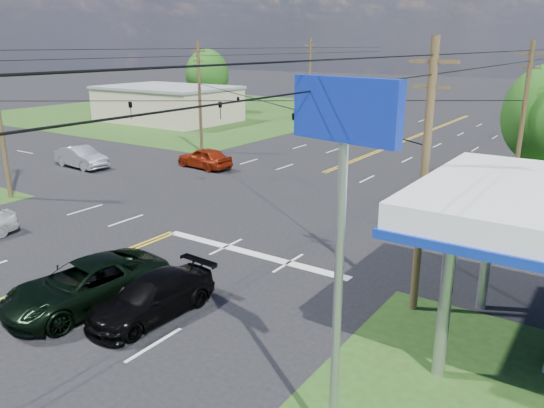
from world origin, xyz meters
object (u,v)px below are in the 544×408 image
Objects in this scene: pole_left_far at (310,81)px; suv_black at (152,297)px; tree_far_l at (207,75)px; pole_se at (424,178)px; pole_ne at (523,119)px; polesign_se at (343,166)px; pickup_dkgreen at (86,285)px; pole_nw at (200,96)px; sedan_silver at (81,157)px; retail_nw at (168,105)px.

pole_left_far reaches higher than suv_black.
tree_far_l is 60.03m from suv_black.
pole_left_far is at bearing 125.10° from pole_se.
suv_black is (-7.46, -23.63, -4.19)m from pole_ne.
suv_black is 0.58× the size of polesign_se.
tree_far_l is at bearing 168.11° from pole_left_far.
tree_far_l is 1.44× the size of pickup_dkgreen.
pole_left_far is 46.70m from suv_black.
pole_ne is 1.91× the size of suv_black.
suv_black is (18.54, -42.63, -4.45)m from pole_left_far.
suv_black is at bearing -66.50° from pole_left_far.
pole_left_far reaches higher than pickup_dkgreen.
pole_ne is at bearing 90.00° from pole_se.
pole_ne is 1.10× the size of polesign_se.
pole_nw is 1.90× the size of sedan_silver.
sedan_silver is (-3.60, -10.00, -4.09)m from pole_nw.
pole_ne reaches higher than pickup_dkgreen.
sedan_silver is 34.82m from polesign_se.
pole_ne is (26.00, 0.00, 0.00)m from pole_nw.
tree_far_l reaches higher than pickup_dkgreen.
retail_nw is 49.93m from pickup_dkgreen.
tree_far_l is (-45.00, 41.00, 0.28)m from pole_se.
pole_left_far is at bearing -3.48° from sedan_silver.
pole_se is at bearing -35.79° from retail_nw.
pole_se is 1.10× the size of polesign_se.
suv_black is 26.00m from sedan_silver.
retail_nw is 3.22× the size of suv_black.
pole_se is 1.00× the size of pole_ne.
pole_nw is 30.32m from suv_black.
retail_nw is at bearing 163.18° from pole_ne.
pole_ne is 1.90× the size of sedan_silver.
sedan_silver reaches higher than suv_black.
pole_se is at bearing -42.34° from tree_far_l.
pole_nw is 1.00× the size of pole_ne.
pole_nw reaches higher than pickup_dkgreen.
retail_nw is 53.09m from pole_se.
sedan_silver is at bearing 151.14° from pickup_dkgreen.
retail_nw is at bearing -160.56° from pole_left_far.
sedan_silver is at bearing 164.88° from pole_se.
retail_nw is 18.30m from pole_left_far.
pole_nw is at bearing -37.41° from retail_nw.
pole_ne reaches higher than suv_black.
sedan_silver is at bearing -64.98° from tree_far_l.
pole_ne is 31.51m from sedan_silver.
pole_se is at bearing 40.51° from suv_black.
polesign_se reaches higher than pickup_dkgreen.
pole_nw is at bearing -50.44° from tree_far_l.
pole_left_far is 19.42m from tree_far_l.
pole_se is at bearing -90.00° from pole_ne.
retail_nw is 26.64m from sedan_silver.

